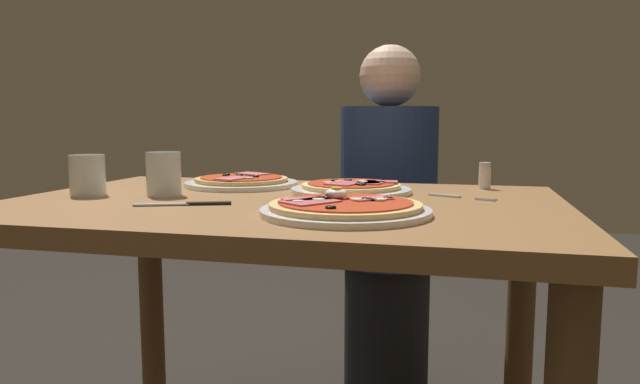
% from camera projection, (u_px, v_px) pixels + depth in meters
% --- Properties ---
extents(dining_table, '(1.19, 0.80, 0.76)m').
position_uv_depth(dining_table, '(284.00, 255.00, 1.26)').
color(dining_table, olive).
rests_on(dining_table, ground).
extents(pizza_foreground, '(0.31, 0.31, 0.05)m').
position_uv_depth(pizza_foreground, '(345.00, 208.00, 1.05)').
color(pizza_foreground, white).
rests_on(pizza_foreground, dining_table).
extents(pizza_across_left, '(0.30, 0.30, 0.03)m').
position_uv_depth(pizza_across_left, '(242.00, 182.00, 1.51)').
color(pizza_across_left, white).
rests_on(pizza_across_left, dining_table).
extents(pizza_across_right, '(0.29, 0.29, 0.03)m').
position_uv_depth(pizza_across_right, '(351.00, 188.00, 1.36)').
color(pizza_across_right, white).
rests_on(pizza_across_right, dining_table).
extents(water_glass_near, '(0.08, 0.08, 0.09)m').
position_uv_depth(water_glass_near, '(88.00, 178.00, 1.32)').
color(water_glass_near, silver).
rests_on(water_glass_near, dining_table).
extents(water_glass_far, '(0.08, 0.08, 0.10)m').
position_uv_depth(water_glass_far, '(164.00, 177.00, 1.32)').
color(water_glass_far, silver).
rests_on(water_glass_far, dining_table).
extents(fork, '(0.15, 0.08, 0.00)m').
position_uv_depth(fork, '(456.00, 197.00, 1.28)').
color(fork, silver).
rests_on(fork, dining_table).
extents(knife, '(0.19, 0.09, 0.01)m').
position_uv_depth(knife, '(190.00, 204.00, 1.17)').
color(knife, silver).
rests_on(knife, dining_table).
extents(salt_shaker, '(0.03, 0.03, 0.07)m').
position_uv_depth(salt_shaker, '(485.00, 176.00, 1.45)').
color(salt_shaker, white).
rests_on(salt_shaker, dining_table).
extents(diner_person, '(0.32, 0.32, 1.18)m').
position_uv_depth(diner_person, '(388.00, 233.00, 1.93)').
color(diner_person, black).
rests_on(diner_person, ground).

